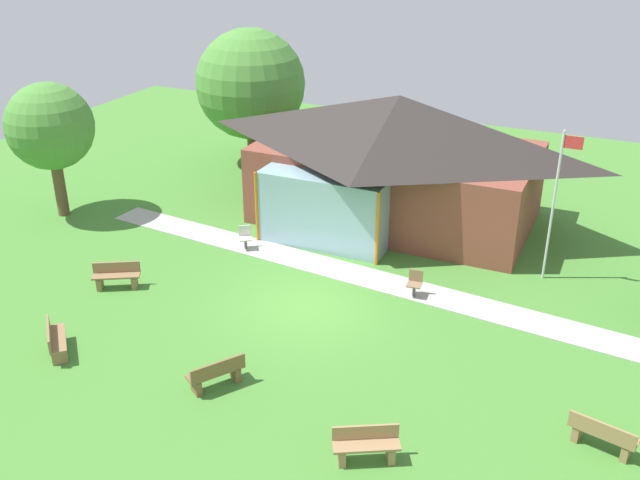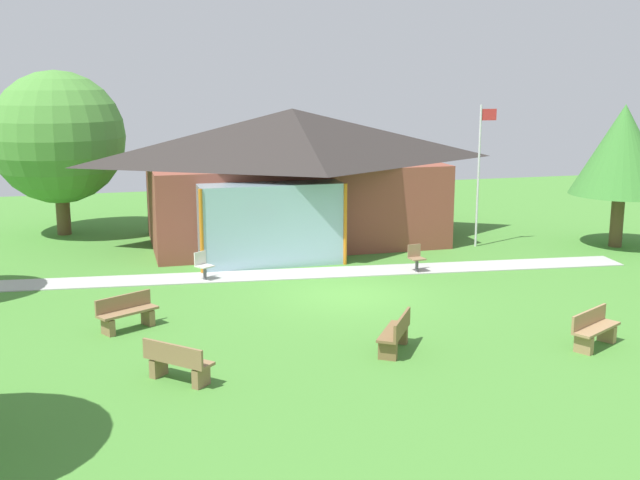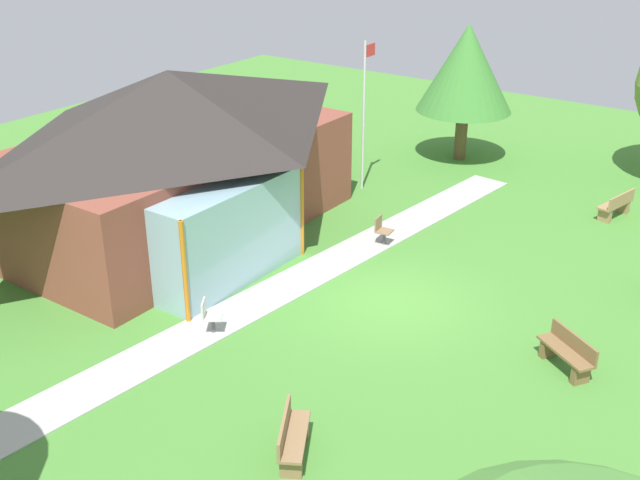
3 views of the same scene
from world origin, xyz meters
name	(u,v)px [view 3 (image 3 of 3)]	position (x,y,z in m)	size (l,w,h in m)	color
ground_plane	(389,301)	(0.00, 0.00, 0.00)	(44.00, 44.00, 0.00)	#478433
pavilion	(175,152)	(0.12, 7.40, 2.54)	(11.31, 7.58, 4.89)	brown
footpath	(309,274)	(0.00, 2.51, 0.01)	(19.56, 1.30, 0.03)	#ADADA8
flagpole	(364,109)	(6.37, 4.85, 2.81)	(0.64, 0.08, 5.06)	silver
bench_mid_left	(292,438)	(-6.09, -1.54, 0.40)	(1.52, 1.13, 0.84)	olive
bench_lawn_far_right	(616,206)	(8.83, -3.07, 0.40)	(1.56, 0.76, 0.84)	#9E7A51
bench_front_center	(567,353)	(-0.35, -4.71, 0.40)	(1.19, 1.50, 0.84)	brown
patio_chair_lawn_spare	(382,232)	(2.82, 1.91, 0.42)	(0.49, 0.49, 0.86)	#8C6B4C
patio_chair_west	(210,317)	(-3.74, 2.66, 0.42)	(0.61, 0.61, 0.86)	beige
tree_east_hedge	(466,68)	(11.21, 3.52, 3.47)	(3.54, 3.54, 5.08)	brown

